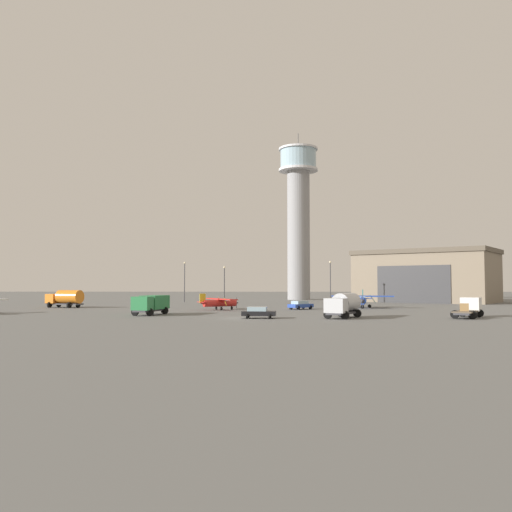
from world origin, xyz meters
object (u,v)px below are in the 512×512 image
(control_tower, at_px, (298,211))
(truck_flatbed_white, at_px, (469,308))
(airplane_red, at_px, (219,302))
(truck_box_green, at_px, (151,304))
(light_post_east, at_px, (224,281))
(car_blue, at_px, (300,305))
(airplane_blue, at_px, (363,299))
(truck_fuel_tanker_silver, at_px, (344,304))
(light_post_west, at_px, (185,278))
(car_black, at_px, (258,312))
(truck_fuel_tanker_orange, at_px, (66,298))
(light_post_north, at_px, (330,278))

(control_tower, relative_size, truck_flatbed_white, 6.15)
(airplane_red, height_order, truck_box_green, airplane_red)
(light_post_east, bearing_deg, car_blue, -54.57)
(control_tower, relative_size, car_blue, 10.04)
(control_tower, distance_m, airplane_red, 59.54)
(airplane_blue, bearing_deg, truck_flatbed_white, 29.98)
(truck_fuel_tanker_silver, height_order, light_post_west, light_post_west)
(control_tower, xyz_separation_m, airplane_blue, (8.22, -45.95, -21.65))
(control_tower, bearing_deg, car_black, -97.00)
(truck_box_green, xyz_separation_m, car_black, (14.38, -6.61, -0.76))
(truck_box_green, height_order, light_post_east, light_post_east)
(control_tower, height_order, light_post_east, control_tower)
(truck_fuel_tanker_orange, height_order, car_blue, truck_fuel_tanker_orange)
(truck_box_green, xyz_separation_m, truck_flatbed_white, (40.12, -4.38, -0.31))
(truck_flatbed_white, xyz_separation_m, light_post_west, (-43.28, 51.28, 4.13))
(car_black, height_order, light_post_west, light_post_west)
(car_black, xyz_separation_m, car_blue, (6.32, 21.86, 0.00))
(truck_fuel_tanker_orange, distance_m, light_post_west, 31.36)
(airplane_blue, relative_size, light_post_north, 1.18)
(airplane_red, relative_size, light_post_north, 0.92)
(truck_flatbed_white, bearing_deg, airplane_red, 92.54)
(car_blue, xyz_separation_m, light_post_west, (-23.86, 31.65, 4.58))
(truck_fuel_tanker_orange, xyz_separation_m, light_post_north, (48.05, 21.52, 3.63))
(truck_fuel_tanker_silver, height_order, light_post_east, light_post_east)
(light_post_east, distance_m, light_post_north, 22.98)
(control_tower, height_order, light_post_north, control_tower)
(car_black, distance_m, light_post_east, 42.34)
(truck_fuel_tanker_silver, bearing_deg, car_black, -55.65)
(control_tower, bearing_deg, light_post_north, -77.78)
(car_blue, height_order, light_post_east, light_post_east)
(airplane_blue, bearing_deg, car_blue, -54.01)
(airplane_red, xyz_separation_m, light_post_east, (-1.08, 21.72, 3.38))
(truck_fuel_tanker_silver, distance_m, truck_fuel_tanker_orange, 51.16)
(airplane_blue, relative_size, car_black, 2.52)
(truck_fuel_tanker_orange, bearing_deg, light_post_east, -130.82)
(truck_flatbed_white, xyz_separation_m, car_blue, (-19.42, 19.63, -0.45))
(truck_box_green, height_order, truck_fuel_tanker_orange, truck_fuel_tanker_orange)
(car_black, bearing_deg, truck_fuel_tanker_orange, 145.93)
(truck_fuel_tanker_silver, xyz_separation_m, truck_fuel_tanker_orange, (-44.12, 25.89, 0.01))
(airplane_blue, bearing_deg, truck_box_green, -46.33)
(car_black, height_order, light_post_east, light_post_east)
(truck_fuel_tanker_orange, relative_size, car_black, 1.66)
(truck_fuel_tanker_silver, height_order, car_black, truck_fuel_tanker_silver)
(airplane_blue, bearing_deg, light_post_west, -116.55)
(control_tower, bearing_deg, light_post_west, -143.80)
(airplane_red, xyz_separation_m, truck_box_green, (-7.83, -13.13, 0.28))
(control_tower, relative_size, airplane_blue, 4.14)
(light_post_west, xyz_separation_m, light_post_east, (9.91, -12.05, -0.72))
(light_post_west, xyz_separation_m, light_post_north, (31.78, -5.05, -0.02))
(airplane_blue, relative_size, truck_fuel_tanker_orange, 1.52)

